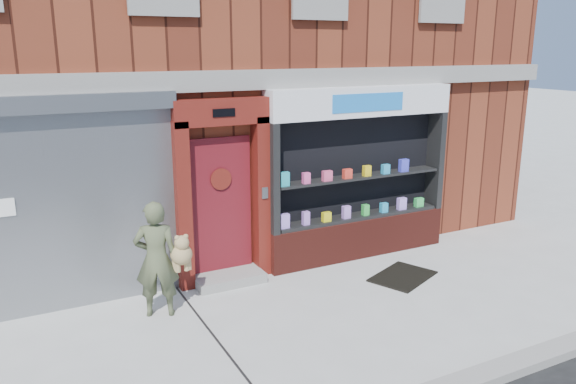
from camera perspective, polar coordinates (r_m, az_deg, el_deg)
ground at (r=8.00m, az=3.71°, el=-12.56°), size 80.00×80.00×0.00m
building at (r=12.64m, az=-10.60°, el=15.93°), size 12.00×8.16×8.00m
shutter_bay at (r=8.27m, az=-21.60°, el=0.07°), size 3.10×0.30×3.04m
red_door_bay at (r=8.75m, az=-6.64°, el=0.00°), size 1.52×0.58×2.90m
pharmacy_bay at (r=9.86m, az=7.17°, el=1.12°), size 3.50×0.41×3.00m
woman at (r=7.94m, az=-12.99°, el=-6.60°), size 0.83×0.58×1.65m
doormat at (r=9.43m, az=11.57°, el=-8.39°), size 1.27×1.10×0.03m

